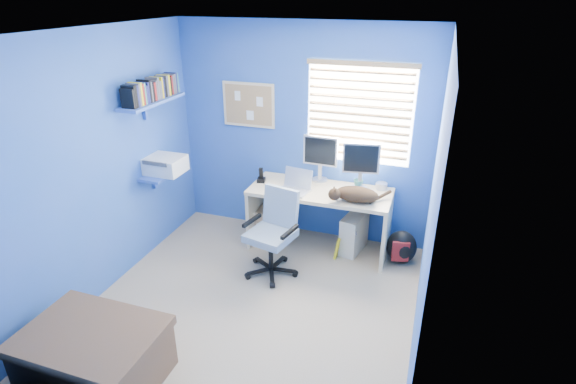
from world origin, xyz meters
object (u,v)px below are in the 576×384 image
(desk, at_px, (319,219))
(office_chair, at_px, (273,243))
(laptop, at_px, (293,183))
(cat, at_px, (357,194))
(tower_pc, at_px, (354,233))

(desk, bearing_deg, office_chair, -117.97)
(laptop, distance_m, office_chair, 0.71)
(office_chair, bearing_deg, cat, 31.04)
(office_chair, bearing_deg, tower_pc, 43.97)
(cat, xyz_separation_m, tower_pc, (-0.04, 0.24, -0.60))
(desk, distance_m, office_chair, 0.71)
(tower_pc, distance_m, office_chair, 1.02)
(desk, bearing_deg, laptop, -152.24)
(laptop, distance_m, cat, 0.71)
(desk, height_order, laptop, laptop)
(laptop, height_order, office_chair, laptop)
(desk, xyz_separation_m, laptop, (-0.27, -0.14, 0.48))
(desk, height_order, cat, cat)
(cat, xyz_separation_m, office_chair, (-0.77, -0.46, -0.48))
(cat, relative_size, tower_pc, 1.02)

